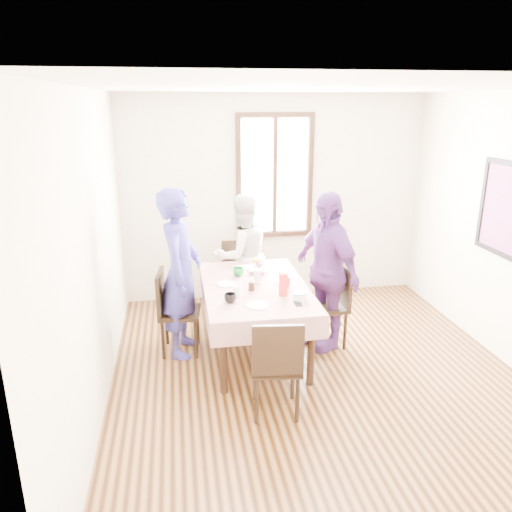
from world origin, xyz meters
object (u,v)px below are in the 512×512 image
object	(u,v)px
chair_right	(326,306)
chair_far	(241,278)
person_left	(180,273)
chair_near	(276,364)
dining_table	(255,320)
person_right	(325,271)
chair_left	(180,312)
person_far	(241,255)

from	to	relation	value
chair_right	chair_far	distance (m)	1.30
chair_right	person_left	bearing A→B (deg)	83.37
chair_near	dining_table	bearing A→B (deg)	96.89
chair_right	person_right	xyz separation A→B (m)	(-0.02, 0.00, 0.40)
chair_far	person_left	xyz separation A→B (m)	(-0.77, -0.93, 0.43)
chair_left	person_far	world-z (taller)	person_far
chair_near	person_right	size ratio (longest dim) A/B	0.53
dining_table	person_far	world-z (taller)	person_far
chair_far	chair_near	bearing A→B (deg)	84.49
dining_table	person_left	bearing A→B (deg)	169.13
person_left	person_far	distance (m)	1.20
chair_far	person_left	distance (m)	1.28
dining_table	chair_left	bearing A→B (deg)	169.41
chair_far	person_right	xyz separation A→B (m)	(0.77, -1.03, 0.40)
chair_left	chair_right	xyz separation A→B (m)	(1.58, -0.10, 0.00)
person_left	dining_table	bearing A→B (deg)	-88.26
dining_table	chair_far	world-z (taller)	chair_far
person_far	person_right	distance (m)	1.27
chair_left	person_far	bearing A→B (deg)	145.31
person_left	chair_near	bearing A→B (deg)	-135.39
chair_far	chair_left	bearing A→B (deg)	44.29
dining_table	chair_near	distance (m)	1.08
person_right	chair_left	bearing A→B (deg)	-112.52
dining_table	person_far	bearing A→B (deg)	90.00
dining_table	chair_far	bearing A→B (deg)	90.00
dining_table	chair_right	xyz separation A→B (m)	(0.79, 0.05, 0.08)
dining_table	person_right	xyz separation A→B (m)	(0.77, 0.05, 0.48)
chair_near	person_left	world-z (taller)	person_left
dining_table	chair_near	bearing A→B (deg)	-90.00
chair_left	chair_near	bearing A→B (deg)	38.81
dining_table	chair_near	size ratio (longest dim) A/B	1.73
chair_right	chair_far	xyz separation A→B (m)	(-0.79, 1.03, 0.00)
chair_near	person_far	world-z (taller)	person_far
dining_table	chair_right	distance (m)	0.79
person_left	person_far	size ratio (longest dim) A/B	1.16
chair_right	person_far	xyz separation A→B (m)	(-0.79, 1.01, 0.31)
dining_table	chair_right	world-z (taller)	chair_right
person_right	person_far	bearing A→B (deg)	-161.73
chair_left	chair_far	bearing A→B (deg)	145.91
dining_table	person_left	size ratio (longest dim) A/B	0.88
chair_near	chair_left	bearing A→B (deg)	129.59
chair_right	person_right	distance (m)	0.41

